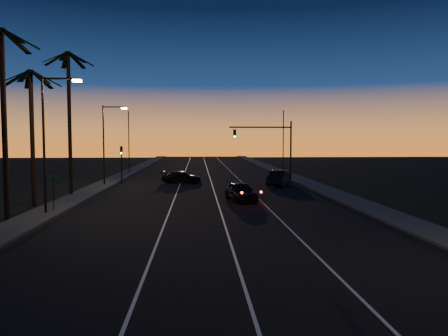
{
  "coord_description": "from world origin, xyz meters",
  "views": [
    {
      "loc": [
        -1.05,
        -8.93,
        4.97
      ],
      "look_at": [
        0.76,
        21.1,
        2.97
      ],
      "focal_mm": 35.0,
      "sensor_mm": 36.0,
      "label": 1
    }
  ],
  "objects": [
    {
      "name": "signal_post",
      "position": [
        -9.5,
        39.98,
        2.89
      ],
      "size": [
        0.28,
        0.37,
        4.2
      ],
      "color": "black",
      "rests_on": "ground"
    },
    {
      "name": "cross_car",
      "position": [
        -2.87,
        40.32,
        0.68
      ],
      "size": [
        4.91,
        2.97,
        1.33
      ],
      "color": "black",
      "rests_on": "road"
    },
    {
      "name": "palm_mid",
      "position": [
        -13.2,
        24.0,
        6.25
      ],
      "size": [
        4.25,
        4.16,
        10.03
      ],
      "color": "black",
      "rests_on": "ground"
    },
    {
      "name": "palm_far",
      "position": [
        -12.2,
        30.0,
        7.61
      ],
      "size": [
        4.25,
        4.16,
        12.53
      ],
      "color": "black",
      "rests_on": "ground"
    },
    {
      "name": "far_pole_left",
      "position": [
        -11.0,
        55.0,
        4.5
      ],
      "size": [
        0.14,
        0.14,
        9.0
      ],
      "primitive_type": "cylinder",
      "color": "black",
      "rests_on": "ground"
    },
    {
      "name": "street_sign",
      "position": [
        -10.8,
        21.0,
        1.66
      ],
      "size": [
        0.7,
        0.06,
        2.6
      ],
      "color": "black",
      "rests_on": "ground"
    },
    {
      "name": "far_pole_right",
      "position": [
        11.0,
        52.0,
        4.5
      ],
      "size": [
        0.14,
        0.14,
        9.0
      ],
      "primitive_type": "cylinder",
      "color": "black",
      "rests_on": "ground"
    },
    {
      "name": "signal_mast",
      "position": [
        7.14,
        39.99,
        4.78
      ],
      "size": [
        7.1,
        0.41,
        7.0
      ],
      "color": "black",
      "rests_on": "ground"
    },
    {
      "name": "palm_near",
      "position": [
        -12.6,
        18.0,
        7.07
      ],
      "size": [
        4.25,
        4.16,
        11.53
      ],
      "color": "black",
      "rests_on": "ground"
    },
    {
      "name": "lane_stripe_right",
      "position": [
        4.0,
        30.0,
        0.02
      ],
      "size": [
        0.12,
        160.0,
        0.01
      ],
      "primitive_type": "cube",
      "color": "silver",
      "rests_on": "road"
    },
    {
      "name": "streetlight_left_far",
      "position": [
        -10.69,
        38.0,
        5.06
      ],
      "size": [
        2.55,
        0.26,
        8.5
      ],
      "color": "black",
      "rests_on": "ground"
    },
    {
      "name": "sidewalk_right",
      "position": [
        11.2,
        30.0,
        0.08
      ],
      "size": [
        2.4,
        170.0,
        0.16
      ],
      "primitive_type": "cube",
      "color": "#393936",
      "rests_on": "ground"
    },
    {
      "name": "lane_stripe_mid",
      "position": [
        0.5,
        30.0,
        0.02
      ],
      "size": [
        0.12,
        160.0,
        0.01
      ],
      "primitive_type": "cube",
      "color": "silver",
      "rests_on": "road"
    },
    {
      "name": "road",
      "position": [
        0.0,
        30.0,
        0.01
      ],
      "size": [
        20.0,
        170.0,
        0.01
      ],
      "primitive_type": "cube",
      "color": "black",
      "rests_on": "ground"
    },
    {
      "name": "lane_stripe_left",
      "position": [
        -3.0,
        30.0,
        0.02
      ],
      "size": [
        0.12,
        160.0,
        0.01
      ],
      "primitive_type": "cube",
      "color": "silver",
      "rests_on": "road"
    },
    {
      "name": "lead_car",
      "position": [
        2.4,
        25.71,
        0.77
      ],
      "size": [
        2.71,
        5.19,
        1.51
      ],
      "color": "black",
      "rests_on": "road"
    },
    {
      "name": "sidewalk_left",
      "position": [
        -11.2,
        30.0,
        0.08
      ],
      "size": [
        2.4,
        170.0,
        0.16
      ],
      "primitive_type": "cube",
      "color": "#393936",
      "rests_on": "ground"
    },
    {
      "name": "right_car",
      "position": [
        7.5,
        36.82,
        0.82
      ],
      "size": [
        3.35,
        5.17,
        1.61
      ],
      "color": "black",
      "rests_on": "road"
    },
    {
      "name": "streetlight_left_near",
      "position": [
        -10.7,
        20.0,
        5.32
      ],
      "size": [
        2.55,
        0.26,
        9.0
      ],
      "color": "black",
      "rests_on": "ground"
    }
  ]
}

